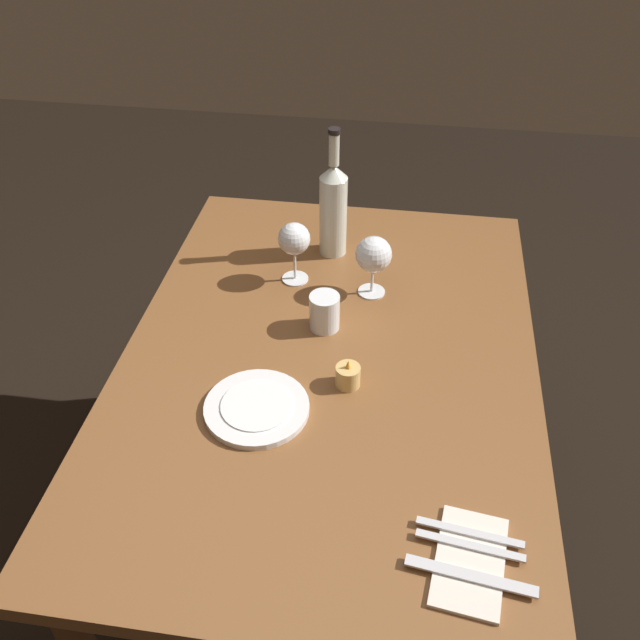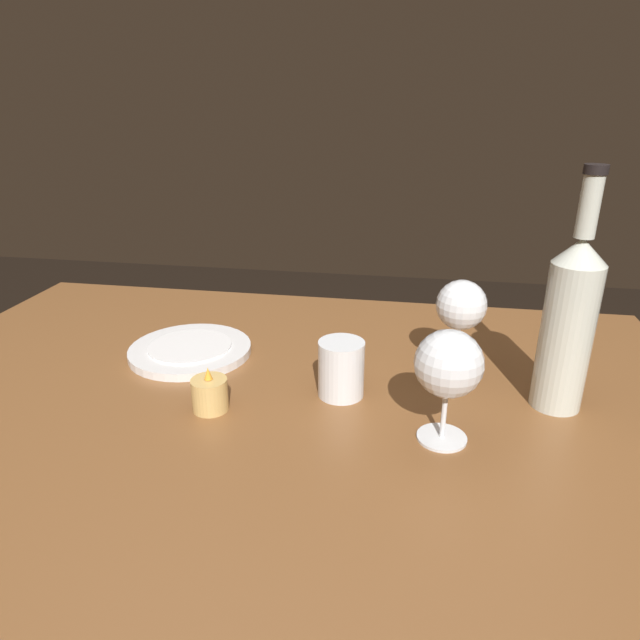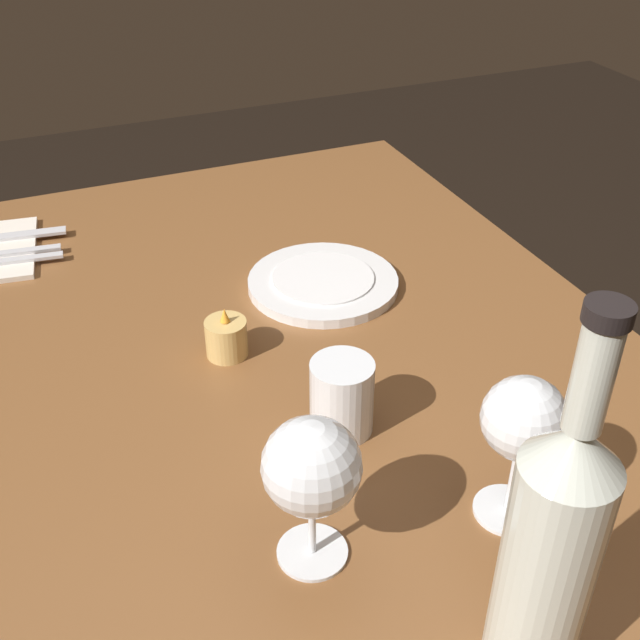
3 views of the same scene
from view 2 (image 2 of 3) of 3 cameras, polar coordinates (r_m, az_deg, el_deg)
name	(u,v)px [view 2 (image 2 of 3)]	position (r m, az deg, el deg)	size (l,w,h in m)	color
dining_table	(277,446)	(0.90, -4.42, -12.79)	(1.30, 0.90, 0.74)	brown
wine_glass_left	(461,308)	(0.89, 14.25, 1.23)	(0.08, 0.08, 0.16)	white
wine_glass_right	(449,366)	(0.72, 13.03, -4.59)	(0.09, 0.09, 0.15)	white
wine_bottle	(569,320)	(0.84, 24.13, -0.05)	(0.07, 0.07, 0.34)	silver
water_tumbler	(341,372)	(0.84, 2.18, -5.31)	(0.07, 0.07, 0.09)	white
votive_candle	(210,395)	(0.82, -11.22, -7.56)	(0.05, 0.05, 0.07)	#DBB266
dinner_plate	(190,350)	(1.00, -13.14, -2.99)	(0.21, 0.21, 0.02)	white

